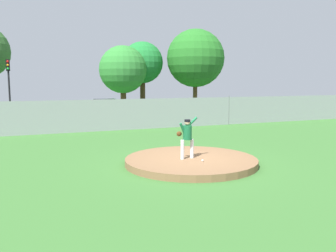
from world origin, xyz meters
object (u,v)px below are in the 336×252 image
Objects in this scene: parked_car_teal at (107,111)px; traffic_cone_orange at (224,114)px; baseball at (202,161)px; parked_car_silver at (191,109)px; traffic_light_near at (9,79)px; pitcher_youth at (187,135)px.

parked_car_teal is 8.45× the size of traffic_cone_orange.
baseball is 0.02× the size of parked_car_teal.
traffic_light_near is at bearing 162.67° from parked_car_silver.
pitcher_youth is 20.55× the size of baseball.
pitcher_youth is 0.32× the size of traffic_light_near.
parked_car_silver is (7.43, 14.83, -0.34)m from pitcher_youth.
baseball is at bearing -71.29° from traffic_light_near.
traffic_cone_orange is at bearing -1.07° from parked_car_teal.
parked_car_teal is at bearing 178.93° from traffic_cone_orange.
pitcher_youth is 20.29m from traffic_light_near.
baseball is 0.02× the size of parked_car_silver.
parked_car_silver is (7.13, 15.47, 0.50)m from baseball.
traffic_light_near is at bearing 164.65° from traffic_cone_orange.
parked_car_silver is 8.40× the size of traffic_cone_orange.
traffic_cone_orange is (10.04, -0.19, -0.55)m from parked_car_teal.
parked_car_teal is at bearing -179.20° from parked_car_silver.
parked_car_silver is at bearing 63.38° from pitcher_youth.
traffic_cone_orange is (2.93, -0.29, -0.52)m from parked_car_silver.
pitcher_youth reaches higher than traffic_cone_orange.
traffic_light_near is (-6.40, 19.14, 2.13)m from pitcher_youth.
parked_car_silver reaches higher than baseball.
baseball is 0.13× the size of traffic_cone_orange.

